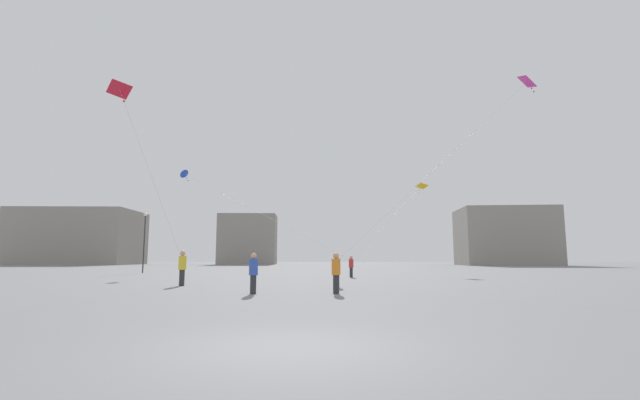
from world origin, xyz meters
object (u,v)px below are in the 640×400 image
(person_in_green, at_px, (337,270))
(kite_crimson_delta, at_px, (121,94))
(person_in_red, at_px, (351,266))
(person_in_orange, at_px, (336,271))
(lamppost_east, at_px, (145,233))
(building_centre_hall, at_px, (248,239))
(person_in_yellow, at_px, (182,267))
(person_in_blue, at_px, (253,271))
(kite_amber_delta, at_px, (420,188))
(kite_cobalt_diamond, at_px, (188,176))
(building_right_hall, at_px, (505,237))
(kite_magenta_delta, at_px, (524,85))
(building_left_hall, at_px, (80,237))

(person_in_green, height_order, kite_crimson_delta, kite_crimson_delta)
(person_in_red, distance_m, kite_crimson_delta, 20.20)
(person_in_orange, height_order, lamppost_east, lamppost_east)
(lamppost_east, bearing_deg, building_centre_hall, 90.94)
(person_in_yellow, height_order, person_in_blue, person_in_yellow)
(person_in_blue, xyz_separation_m, person_in_green, (3.50, 4.34, -0.06))
(person_in_orange, xyz_separation_m, building_centre_hall, (-19.85, 81.70, 4.72))
(person_in_blue, xyz_separation_m, lamppost_east, (-15.48, 24.65, 2.98))
(kite_amber_delta, height_order, lamppost_east, kite_amber_delta)
(kite_cobalt_diamond, xyz_separation_m, building_right_hall, (47.87, 49.28, -3.43))
(person_in_red, bearing_deg, building_right_hall, -26.91)
(person_in_yellow, height_order, building_right_hall, building_right_hall)
(kite_magenta_delta, height_order, building_right_hall, kite_magenta_delta)
(kite_amber_delta, xyz_separation_m, building_left_hall, (-64.32, 51.10, -2.45))
(person_in_green, bearing_deg, kite_cobalt_diamond, -177.21)
(person_in_red, relative_size, kite_amber_delta, 0.16)
(person_in_orange, distance_m, kite_amber_delta, 27.22)
(person_in_yellow, distance_m, kite_cobalt_diamond, 18.99)
(building_centre_hall, height_order, lamppost_east, building_centre_hall)
(person_in_green, bearing_deg, kite_magenta_delta, 72.66)
(person_in_orange, relative_size, kite_cobalt_diamond, 0.11)
(kite_amber_delta, height_order, building_right_hall, building_right_hall)
(building_left_hall, xyz_separation_m, lamppost_east, (36.94, -51.47, -1.99))
(person_in_yellow, height_order, person_in_red, person_in_yellow)
(person_in_red, relative_size, building_left_hall, 0.07)
(kite_crimson_delta, bearing_deg, building_right_hall, 57.87)
(person_in_red, height_order, kite_magenta_delta, kite_magenta_delta)
(kite_magenta_delta, xyz_separation_m, kite_cobalt_diamond, (-25.61, 13.06, -3.18))
(kite_amber_delta, xyz_separation_m, lamppost_east, (-27.39, -0.37, -4.45))
(kite_cobalt_diamond, distance_m, building_centre_hall, 60.94)
(person_in_yellow, height_order, kite_amber_delta, kite_amber_delta)
(building_left_hall, bearing_deg, person_in_yellow, -56.13)
(kite_magenta_delta, xyz_separation_m, building_centre_hall, (-31.75, 73.59, -6.62))
(person_in_red, distance_m, person_in_green, 11.28)
(person_in_orange, bearing_deg, kite_amber_delta, 107.04)
(person_in_orange, bearing_deg, kite_cobalt_diamond, 158.85)
(person_in_yellow, xyz_separation_m, kite_amber_delta, (16.68, 19.89, 7.33))
(building_right_hall, xyz_separation_m, lamppost_east, (-53.06, -46.06, -1.75))
(kite_crimson_delta, xyz_separation_m, kite_amber_delta, (18.30, 24.33, -0.62))
(person_in_blue, height_order, person_in_red, person_in_blue)
(kite_cobalt_diamond, bearing_deg, person_in_red, -21.41)
(kite_amber_delta, bearing_deg, kite_crimson_delta, -126.94)
(person_in_orange, distance_m, person_in_blue, 3.44)
(person_in_orange, xyz_separation_m, kite_cobalt_diamond, (-13.71, 21.17, 8.16))
(person_in_yellow, distance_m, kite_magenta_delta, 23.26)
(person_in_red, xyz_separation_m, kite_crimson_delta, (-11.04, -14.87, 8.07))
(person_in_blue, xyz_separation_m, kite_amber_delta, (11.91, 25.02, 7.42))
(kite_magenta_delta, bearing_deg, person_in_yellow, -170.89)
(building_centre_hall, bearing_deg, building_right_hall, -11.76)
(person_in_orange, bearing_deg, person_in_blue, -140.00)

